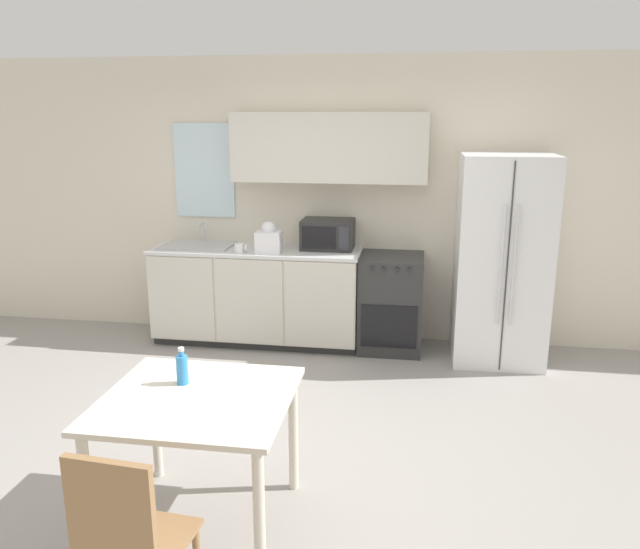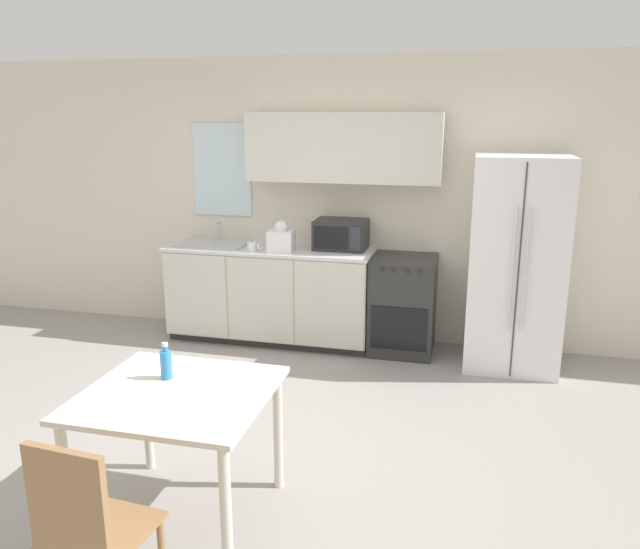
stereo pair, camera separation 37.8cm
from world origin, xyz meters
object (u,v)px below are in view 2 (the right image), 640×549
at_px(coffee_mug, 253,247).
at_px(drink_bottle, 166,364).
at_px(refrigerator, 516,263).
at_px(microwave, 341,234).
at_px(dining_chair_near, 85,525).
at_px(dining_table, 178,410).
at_px(oven_range, 403,305).

relative_size(coffee_mug, drink_bottle, 0.58).
height_order(refrigerator, microwave, refrigerator).
height_order(dining_chair_near, drink_bottle, drink_bottle).
bearing_deg(dining_table, coffee_mug, 101.04).
bearing_deg(dining_chair_near, refrigerator, 67.38).
bearing_deg(dining_table, microwave, 84.69).
bearing_deg(refrigerator, dining_table, -124.14).
bearing_deg(refrigerator, coffee_mug, -176.54).
bearing_deg(dining_table, oven_range, 72.54).
relative_size(coffee_mug, dining_chair_near, 0.13).
distance_m(microwave, coffee_mug, 0.83).
distance_m(oven_range, dining_table, 2.94).
bearing_deg(coffee_mug, dining_chair_near, -81.72).
bearing_deg(oven_range, drink_bottle, -110.74).
relative_size(refrigerator, coffee_mug, 15.35).
bearing_deg(refrigerator, dining_chair_near, -117.49).
bearing_deg(dining_table, dining_chair_near, -90.41).
relative_size(oven_range, drink_bottle, 4.33).
bearing_deg(oven_range, dining_chair_near, -103.70).
distance_m(coffee_mug, dining_chair_near, 3.48).
distance_m(refrigerator, coffee_mug, 2.36).
bearing_deg(dining_chair_near, dining_table, 94.46).
distance_m(coffee_mug, dining_table, 2.65).
xyz_separation_m(oven_range, dining_chair_near, (-0.89, -3.64, 0.09)).
height_order(refrigerator, drink_bottle, refrigerator).
distance_m(microwave, dining_table, 2.93).
xyz_separation_m(microwave, dining_chair_near, (-0.27, -3.72, -0.53)).
xyz_separation_m(refrigerator, microwave, (-1.58, 0.16, 0.15)).
distance_m(oven_range, drink_bottle, 2.87).
relative_size(oven_range, microwave, 1.86).
relative_size(oven_range, coffee_mug, 7.50).
relative_size(refrigerator, drink_bottle, 8.85).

